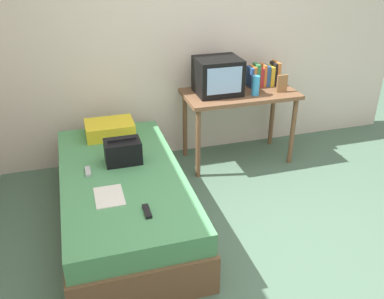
# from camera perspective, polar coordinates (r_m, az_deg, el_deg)

# --- Properties ---
(ground_plane) EXTENTS (8.00, 8.00, 0.00)m
(ground_plane) POSITION_cam_1_polar(r_m,az_deg,el_deg) (3.32, 7.96, -15.03)
(ground_plane) COLOR #4C6B56
(wall_back) EXTENTS (5.20, 0.10, 2.60)m
(wall_back) POSITION_cam_1_polar(r_m,az_deg,el_deg) (4.45, -1.69, 15.28)
(wall_back) COLOR beige
(wall_back) RESTS_ON ground
(bed) EXTENTS (1.00, 2.00, 0.49)m
(bed) POSITION_cam_1_polar(r_m,az_deg,el_deg) (3.60, -9.25, -6.55)
(bed) COLOR brown
(bed) RESTS_ON ground
(desk) EXTENTS (1.16, 0.60, 0.77)m
(desk) POSITION_cam_1_polar(r_m,az_deg,el_deg) (4.41, 6.46, 6.52)
(desk) COLOR brown
(desk) RESTS_ON ground
(tv) EXTENTS (0.44, 0.39, 0.36)m
(tv) POSITION_cam_1_polar(r_m,az_deg,el_deg) (4.26, 3.51, 9.91)
(tv) COLOR black
(tv) RESTS_ON desk
(water_bottle) EXTENTS (0.08, 0.08, 0.20)m
(water_bottle) POSITION_cam_1_polar(r_m,az_deg,el_deg) (4.27, 8.63, 8.56)
(water_bottle) COLOR #3399DB
(water_bottle) RESTS_ON desk
(book_row) EXTENTS (0.32, 0.17, 0.25)m
(book_row) POSITION_cam_1_polar(r_m,az_deg,el_deg) (4.57, 9.68, 9.90)
(book_row) COLOR #2D5699
(book_row) RESTS_ON desk
(picture_frame) EXTENTS (0.11, 0.02, 0.18)m
(picture_frame) POSITION_cam_1_polar(r_m,az_deg,el_deg) (4.41, 12.11, 8.73)
(picture_frame) COLOR olive
(picture_frame) RESTS_ON desk
(pillow) EXTENTS (0.45, 0.33, 0.14)m
(pillow) POSITION_cam_1_polar(r_m,az_deg,el_deg) (4.09, -11.08, 2.76)
(pillow) COLOR yellow
(pillow) RESTS_ON bed
(handbag) EXTENTS (0.30, 0.20, 0.22)m
(handbag) POSITION_cam_1_polar(r_m,az_deg,el_deg) (3.57, -9.35, -0.27)
(handbag) COLOR black
(handbag) RESTS_ON bed
(magazine) EXTENTS (0.21, 0.29, 0.01)m
(magazine) POSITION_cam_1_polar(r_m,az_deg,el_deg) (3.18, -11.17, -6.24)
(magazine) COLOR white
(magazine) RESTS_ON bed
(remote_dark) EXTENTS (0.04, 0.16, 0.02)m
(remote_dark) POSITION_cam_1_polar(r_m,az_deg,el_deg) (2.97, -6.12, -8.32)
(remote_dark) COLOR black
(remote_dark) RESTS_ON bed
(remote_silver) EXTENTS (0.04, 0.14, 0.02)m
(remote_silver) POSITION_cam_1_polar(r_m,az_deg,el_deg) (3.51, -13.93, -2.91)
(remote_silver) COLOR #B7B7BC
(remote_silver) RESTS_ON bed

